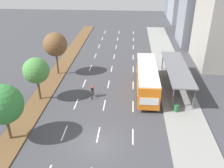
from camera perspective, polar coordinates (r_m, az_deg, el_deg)
ground_plane at (r=24.03m, az=-3.69°, el=-13.83°), size 140.00×140.00×0.00m
median_strip at (r=42.56m, az=-11.13°, el=4.96°), size 2.60×52.00×0.12m
sidewalk_right at (r=41.52m, az=13.00°, el=4.22°), size 4.50×52.00×0.15m
lane_divider_left at (r=39.96m, az=-5.09°, el=3.80°), size 0.14×47.45×0.01m
lane_divider_center at (r=39.55m, az=-0.07°, el=3.66°), size 0.14×47.45×0.01m
lane_divider_right at (r=39.44m, az=5.01°, el=3.48°), size 0.14×47.45×0.01m
bus_shelter at (r=34.09m, az=15.31°, el=2.08°), size 2.90×12.40×2.86m
bus at (r=32.21m, az=8.25°, el=1.70°), size 2.54×11.29×3.37m
cyclist at (r=31.07m, az=-4.63°, el=-1.73°), size 0.46×1.82×1.71m
median_tree_nearest at (r=24.31m, az=-24.32°, el=-4.40°), size 3.75×3.75×5.77m
median_tree_second at (r=30.36m, az=-17.46°, el=3.03°), size 3.16×3.16×5.46m
median_tree_third at (r=36.82m, az=-13.23°, el=9.02°), size 3.51×3.51×6.40m
trash_bin at (r=28.93m, az=14.90°, el=-5.52°), size 0.52×0.52×0.85m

